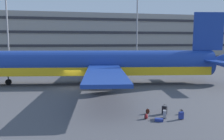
{
  "coord_description": "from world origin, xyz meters",
  "views": [
    {
      "loc": [
        -0.61,
        -33.38,
        6.73
      ],
      "look_at": [
        5.04,
        -4.5,
        3.0
      ],
      "focal_mm": 36.35,
      "sensor_mm": 36.0,
      "label": 1
    }
  ],
  "objects_px": {
    "suitcase_red": "(159,120)",
    "backpack_small": "(182,112)",
    "backpack_upright": "(148,111)",
    "backpack_orange": "(146,116)",
    "airliner": "(100,64)",
    "suitcase_teal": "(165,114)",
    "suitcase_silver": "(164,110)",
    "suitcase_laid_flat": "(181,115)"
  },
  "relations": [
    {
      "from": "suitcase_red",
      "to": "backpack_small",
      "type": "height_order",
      "value": "backpack_small"
    },
    {
      "from": "backpack_upright",
      "to": "backpack_orange",
      "type": "xyz_separation_m",
      "value": [
        -0.62,
        -1.34,
        -0.01
      ]
    },
    {
      "from": "airliner",
      "to": "backpack_upright",
      "type": "distance_m",
      "value": 16.04
    },
    {
      "from": "backpack_small",
      "to": "suitcase_teal",
      "type": "bearing_deg",
      "value": -161.35
    },
    {
      "from": "airliner",
      "to": "suitcase_red",
      "type": "height_order",
      "value": "airliner"
    },
    {
      "from": "backpack_upright",
      "to": "backpack_small",
      "type": "xyz_separation_m",
      "value": [
        3.12,
        -0.71,
        -0.03
      ]
    },
    {
      "from": "suitcase_silver",
      "to": "suitcase_laid_flat",
      "type": "distance_m",
      "value": 1.83
    },
    {
      "from": "backpack_upright",
      "to": "suitcase_laid_flat",
      "type": "bearing_deg",
      "value": -41.25
    },
    {
      "from": "suitcase_red",
      "to": "suitcase_silver",
      "type": "bearing_deg",
      "value": 53.82
    },
    {
      "from": "suitcase_teal",
      "to": "suitcase_laid_flat",
      "type": "distance_m",
      "value": 1.4
    },
    {
      "from": "suitcase_teal",
      "to": "suitcase_laid_flat",
      "type": "xyz_separation_m",
      "value": [
        1.25,
        -0.62,
        -0.01
      ]
    },
    {
      "from": "suitcase_silver",
      "to": "suitcase_teal",
      "type": "bearing_deg",
      "value": -113.38
    },
    {
      "from": "airliner",
      "to": "backpack_orange",
      "type": "bearing_deg",
      "value": -84.41
    },
    {
      "from": "suitcase_laid_flat",
      "to": "suitcase_red",
      "type": "bearing_deg",
      "value": -178.17
    },
    {
      "from": "airliner",
      "to": "backpack_small",
      "type": "bearing_deg",
      "value": -71.7
    },
    {
      "from": "suitcase_laid_flat",
      "to": "backpack_orange",
      "type": "distance_m",
      "value": 3.01
    },
    {
      "from": "backpack_upright",
      "to": "suitcase_red",
      "type": "bearing_deg",
      "value": -83.08
    },
    {
      "from": "suitcase_red",
      "to": "airliner",
      "type": "bearing_deg",
      "value": 98.14
    },
    {
      "from": "suitcase_red",
      "to": "backpack_upright",
      "type": "bearing_deg",
      "value": 96.92
    },
    {
      "from": "suitcase_silver",
      "to": "suitcase_red",
      "type": "xyz_separation_m",
      "value": [
        -1.25,
        -1.7,
        -0.28
      ]
    },
    {
      "from": "suitcase_teal",
      "to": "suitcase_red",
      "type": "distance_m",
      "value": 1.08
    },
    {
      "from": "suitcase_teal",
      "to": "backpack_orange",
      "type": "distance_m",
      "value": 1.68
    },
    {
      "from": "suitcase_laid_flat",
      "to": "airliner",
      "type": "bearing_deg",
      "value": 104.58
    },
    {
      "from": "suitcase_laid_flat",
      "to": "suitcase_red",
      "type": "relative_size",
      "value": 1.08
    },
    {
      "from": "airliner",
      "to": "suitcase_silver",
      "type": "bearing_deg",
      "value": -76.71
    },
    {
      "from": "suitcase_teal",
      "to": "backpack_orange",
      "type": "bearing_deg",
      "value": 177.77
    },
    {
      "from": "airliner",
      "to": "suitcase_teal",
      "type": "bearing_deg",
      "value": -78.91
    },
    {
      "from": "suitcase_teal",
      "to": "suitcase_red",
      "type": "xyz_separation_m",
      "value": [
        -0.8,
        -0.68,
        -0.25
      ]
    },
    {
      "from": "backpack_upright",
      "to": "backpack_small",
      "type": "bearing_deg",
      "value": -12.87
    },
    {
      "from": "backpack_small",
      "to": "suitcase_laid_flat",
      "type": "bearing_deg",
      "value": -121.74
    },
    {
      "from": "backpack_upright",
      "to": "backpack_orange",
      "type": "height_order",
      "value": "backpack_upright"
    },
    {
      "from": "suitcase_silver",
      "to": "backpack_small",
      "type": "bearing_deg",
      "value": -11.39
    },
    {
      "from": "backpack_small",
      "to": "suitcase_red",
      "type": "bearing_deg",
      "value": -154.34
    },
    {
      "from": "suitcase_teal",
      "to": "backpack_small",
      "type": "bearing_deg",
      "value": 18.65
    },
    {
      "from": "suitcase_laid_flat",
      "to": "backpack_small",
      "type": "distance_m",
      "value": 1.55
    },
    {
      "from": "airliner",
      "to": "backpack_small",
      "type": "xyz_separation_m",
      "value": [
        5.4,
        -16.33,
        -2.93
      ]
    },
    {
      "from": "suitcase_laid_flat",
      "to": "suitcase_red",
      "type": "distance_m",
      "value": 2.07
    },
    {
      "from": "suitcase_teal",
      "to": "backpack_small",
      "type": "distance_m",
      "value": 2.18
    },
    {
      "from": "airliner",
      "to": "backpack_upright",
      "type": "bearing_deg",
      "value": -81.7
    },
    {
      "from": "suitcase_teal",
      "to": "suitcase_laid_flat",
      "type": "relative_size",
      "value": 1.03
    },
    {
      "from": "suitcase_silver",
      "to": "backpack_orange",
      "type": "bearing_deg",
      "value": -155.67
    },
    {
      "from": "backpack_orange",
      "to": "suitcase_laid_flat",
      "type": "bearing_deg",
      "value": -13.09
    }
  ]
}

